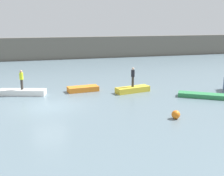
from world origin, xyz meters
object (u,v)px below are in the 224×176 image
object	(u,v)px
rowboat_white	(22,92)
rowboat_orange	(83,89)
person_hiviz_shirt	(21,79)
mooring_buoy	(176,115)
rowboat_yellow	(133,90)
person_dark_shirt	(133,76)
rowboat_green	(203,95)

from	to	relation	value
rowboat_white	rowboat_orange	xyz separation A→B (m)	(5.25, -0.09, -0.02)
rowboat_orange	person_hiviz_shirt	bearing A→B (deg)	173.84
rowboat_orange	mooring_buoy	xyz separation A→B (m)	(4.45, -9.09, 0.05)
person_hiviz_shirt	rowboat_white	bearing A→B (deg)	104.04
rowboat_orange	rowboat_white	bearing A→B (deg)	173.84
rowboat_orange	rowboat_yellow	size ratio (longest dim) A/B	0.88
rowboat_orange	person_dark_shirt	distance (m)	4.65
rowboat_green	person_dark_shirt	size ratio (longest dim) A/B	2.30
person_dark_shirt	rowboat_orange	bearing A→B (deg)	159.52
rowboat_orange	rowboat_green	distance (m)	10.41
rowboat_orange	mooring_buoy	size ratio (longest dim) A/B	4.91
rowboat_yellow	rowboat_green	distance (m)	6.00
person_hiviz_shirt	person_dark_shirt	bearing A→B (deg)	-9.95
rowboat_orange	rowboat_green	world-z (taller)	rowboat_orange
person_dark_shirt	person_hiviz_shirt	distance (m)	9.59
rowboat_orange	rowboat_yellow	bearing A→B (deg)	-25.66
rowboat_green	person_hiviz_shirt	distance (m)	15.32
person_hiviz_shirt	mooring_buoy	distance (m)	13.40
person_dark_shirt	mooring_buoy	distance (m)	7.62
rowboat_yellow	person_hiviz_shirt	xyz separation A→B (m)	(-9.44, 1.66, 1.18)
rowboat_white	rowboat_green	distance (m)	15.27
rowboat_white	rowboat_yellow	distance (m)	9.59
rowboat_yellow	mooring_buoy	xyz separation A→B (m)	(0.25, -7.52, 0.03)
rowboat_green	mooring_buoy	world-z (taller)	mooring_buoy
rowboat_yellow	rowboat_orange	bearing A→B (deg)	148.14
rowboat_yellow	person_hiviz_shirt	bearing A→B (deg)	158.67
person_hiviz_shirt	mooring_buoy	world-z (taller)	person_hiviz_shirt
rowboat_yellow	person_hiviz_shirt	distance (m)	9.66
person_dark_shirt	mooring_buoy	bearing A→B (deg)	-88.06
rowboat_white	person_hiviz_shirt	world-z (taller)	person_hiviz_shirt
rowboat_orange	rowboat_yellow	distance (m)	4.48
person_hiviz_shirt	mooring_buoy	size ratio (longest dim) A/B	3.00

